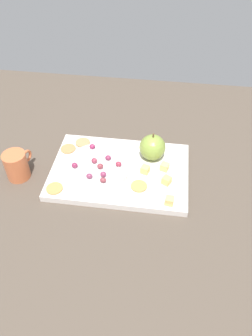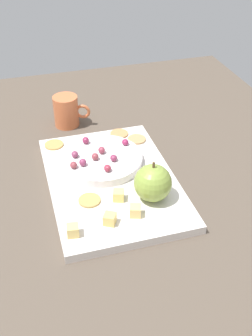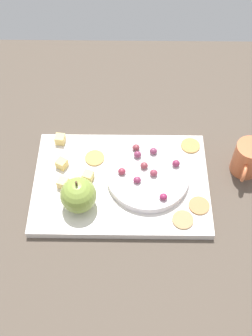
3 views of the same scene
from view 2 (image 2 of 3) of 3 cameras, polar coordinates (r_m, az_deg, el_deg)
The scene contains 23 objects.
table at distance 93.69cm, azimuth -1.36°, elevation -2.31°, with size 125.14×107.35×3.26cm, color brown.
platter at distance 90.51cm, azimuth -2.01°, elevation -1.83°, with size 39.27×26.91×1.89cm, color silver.
serving_dish at distance 93.99cm, azimuth -3.37°, elevation 1.17°, with size 18.50×18.50×1.88cm, color silver.
apple_whole at distance 82.43cm, azimuth 3.71°, elevation -2.06°, with size 7.67×7.67×7.67cm, color #88A140.
apple_stem at distance 79.77cm, azimuth 3.83°, elevation 0.44°, with size 0.50×0.50×1.20cm, color brown.
cheese_cube_0 at distance 78.44cm, azimuth -2.26°, elevation -7.02°, with size 2.17×2.17×2.17cm, color #EAC768.
cheese_cube_1 at distance 83.58cm, azimuth -1.04°, elevation -3.78°, with size 2.17×2.17×2.17cm, color #ECD26F.
cheese_cube_2 at distance 80.00cm, azimuth 1.14°, elevation -5.96°, with size 2.17×2.17×2.17cm, color #F3CC75.
cheese_cube_3 at distance 76.78cm, azimuth -7.33°, elevation -8.53°, with size 2.17×2.17×2.17cm, color #EDCB6F.
cracker_0 at distance 104.71cm, azimuth -0.95°, elevation 4.75°, with size 4.52×4.52×0.40cm, color tan.
cracker_1 at distance 84.07cm, azimuth -5.05°, elevation -4.45°, with size 4.52×4.52×0.40cm, color tan.
cracker_2 at distance 101.85cm, azimuth -9.89°, elevation 3.18°, with size 4.52×4.52×0.40cm, color tan.
cracker_3 at distance 102.49cm, azimuth 1.50°, elevation 3.99°, with size 4.52×4.52×0.40cm, color tan.
grape_0 at distance 90.41cm, azimuth -5.98°, elevation 0.78°, with size 1.72×1.55×1.61cm, color #8B3658.
grape_1 at distance 97.82cm, azimuth -5.57°, elevation 3.81°, with size 1.72×1.55×1.60cm, color #882A4C.
grape_2 at distance 96.89cm, azimuth -0.11°, elevation 3.58°, with size 1.72×1.55×1.40cm, color #91264F.
grape_3 at distance 94.06cm, azimuth -3.38°, elevation 2.47°, with size 1.72×1.55×1.59cm, color #95394C.
grape_4 at distance 92.04cm, azimuth -4.28°, elevation 1.58°, with size 1.72×1.55×1.56cm, color brown.
grape_5 at distance 93.31cm, azimuth -7.06°, elevation 1.88°, with size 1.72×1.55×1.45cm, color #823756.
grape_6 at distance 88.38cm, azimuth -2.56°, elevation -0.02°, with size 1.72×1.55×1.47cm, color #982F42.
grape_7 at distance 91.44cm, azimuth -1.88°, elevation 1.36°, with size 1.72×1.55×1.42cm, color #873050.
grape_8 at distance 89.94cm, azimuth -7.23°, elevation 0.40°, with size 1.72×1.55×1.45cm, color brown.
cup at distance 111.80cm, azimuth -8.18°, elevation 7.76°, with size 6.54×9.52×8.30cm.
Camera 2 is at (-71.13, 18.24, 59.81)cm, focal length 44.24 mm.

